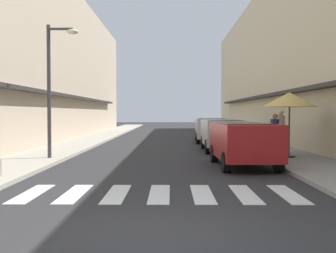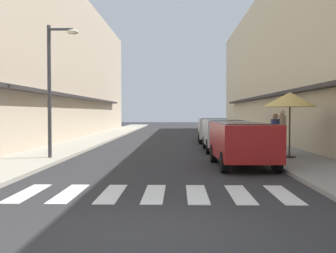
# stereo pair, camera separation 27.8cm
# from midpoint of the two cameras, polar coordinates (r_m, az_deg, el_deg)

# --- Properties ---
(ground_plane) EXTENTS (105.89, 105.89, 0.00)m
(ground_plane) POSITION_cam_midpoint_polar(r_m,az_deg,el_deg) (25.31, 0.49, -2.19)
(ground_plane) COLOR #2B2B2D
(sidewalk_left) EXTENTS (2.46, 67.38, 0.12)m
(sidewalk_left) POSITION_cam_midpoint_polar(r_m,az_deg,el_deg) (25.85, -10.54, -2.00)
(sidewalk_left) COLOR #ADA899
(sidewalk_left) RESTS_ON ground_plane
(sidewalk_right) EXTENTS (2.46, 67.38, 0.12)m
(sidewalk_right) POSITION_cam_midpoint_polar(r_m,az_deg,el_deg) (25.70, 11.59, -2.03)
(sidewalk_right) COLOR gray
(sidewalk_right) RESTS_ON ground_plane
(building_row_left) EXTENTS (5.50, 45.32, 10.18)m
(building_row_left) POSITION_cam_midpoint_polar(r_m,az_deg,el_deg) (28.33, -17.48, 8.47)
(building_row_left) COLOR #C6B299
(building_row_left) RESTS_ON ground_plane
(building_row_right) EXTENTS (5.50, 45.32, 10.05)m
(building_row_right) POSITION_cam_midpoint_polar(r_m,az_deg,el_deg) (28.09, 18.73, 8.38)
(building_row_right) COLOR beige
(building_row_right) RESTS_ON ground_plane
(crosswalk) EXTENTS (6.15, 2.20, 0.01)m
(crosswalk) POSITION_cam_midpoint_polar(r_m,az_deg,el_deg) (9.42, -1.04, -9.14)
(crosswalk) COLOR silver
(crosswalk) RESTS_ON ground_plane
(parked_car_near) EXTENTS (1.91, 4.10, 1.47)m
(parked_car_near) POSITION_cam_midpoint_polar(r_m,az_deg,el_deg) (14.07, 10.68, -1.75)
(parked_car_near) COLOR maroon
(parked_car_near) RESTS_ON ground_plane
(parked_car_mid) EXTENTS (1.83, 4.02, 1.47)m
(parked_car_mid) POSITION_cam_midpoint_polar(r_m,az_deg,el_deg) (19.68, 8.02, -0.70)
(parked_car_mid) COLOR silver
(parked_car_mid) RESTS_ON ground_plane
(parked_car_far) EXTENTS (1.93, 4.54, 1.47)m
(parked_car_far) POSITION_cam_midpoint_polar(r_m,az_deg,el_deg) (25.47, 6.50, -0.10)
(parked_car_far) COLOR silver
(parked_car_far) RESTS_ON ground_plane
(street_lamp) EXTENTS (1.19, 0.28, 4.94)m
(street_lamp) POSITION_cam_midpoint_polar(r_m,az_deg,el_deg) (16.27, -14.72, 6.64)
(street_lamp) COLOR #38383D
(street_lamp) RESTS_ON sidewalk_left
(cafe_umbrella) EXTENTS (2.05, 2.05, 2.46)m
(cafe_umbrella) POSITION_cam_midpoint_polar(r_m,az_deg,el_deg) (16.39, 16.73, 3.48)
(cafe_umbrella) COLOR #262626
(cafe_umbrella) RESTS_ON sidewalk_right
(pedestrian_walking_near) EXTENTS (0.34, 0.34, 1.82)m
(pedestrian_walking_near) POSITION_cam_midpoint_polar(r_m,az_deg,el_deg) (17.93, 15.67, -0.47)
(pedestrian_walking_near) COLOR #282B33
(pedestrian_walking_near) RESTS_ON sidewalk_right
(pedestrian_walking_far) EXTENTS (0.34, 0.34, 1.66)m
(pedestrian_walking_far) POSITION_cam_midpoint_polar(r_m,az_deg,el_deg) (16.75, 14.85, -0.96)
(pedestrian_walking_far) COLOR #282B33
(pedestrian_walking_far) RESTS_ON sidewalk_right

